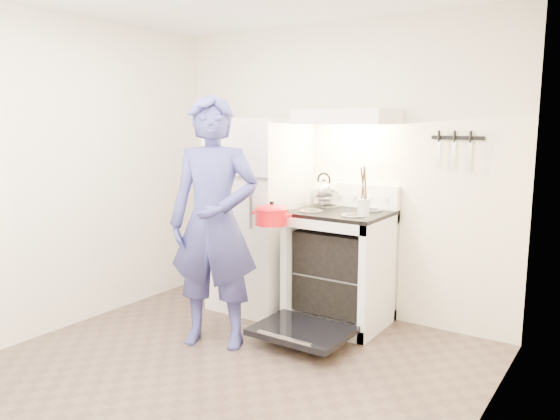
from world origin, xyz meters
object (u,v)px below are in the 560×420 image
Objects in this scene: tea_kettle at (324,190)px; person at (214,223)px; refrigerator at (259,214)px; stove_body at (340,269)px; dutch_oven at (272,217)px.

person is at bearing -108.47° from tea_kettle.
refrigerator reaches higher than stove_body.
person is 5.60× the size of dutch_oven.
dutch_oven is (-0.34, -0.50, 0.48)m from stove_body.
person is (0.22, -0.87, 0.08)m from refrigerator.
dutch_oven is (-0.10, -0.64, -0.15)m from tea_kettle.
tea_kettle is 0.16× the size of person.
refrigerator is at bearing 82.36° from person.
person reaches higher than tea_kettle.
refrigerator is at bearing -163.98° from tea_kettle.
tea_kettle is 0.87× the size of dutch_oven.
person is at bearing -123.18° from stove_body.
refrigerator reaches higher than dutch_oven.
refrigerator is at bearing 134.72° from dutch_oven.
stove_body is 1.17m from person.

